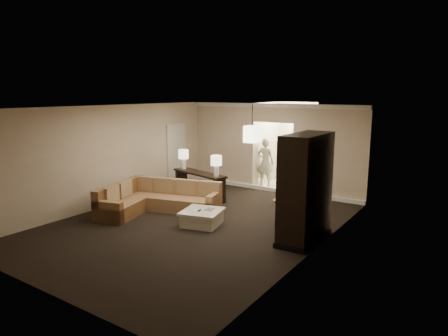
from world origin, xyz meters
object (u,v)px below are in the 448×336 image
Objects in this scene: coffee_table at (202,217)px; drink_table at (283,207)px; console_table at (199,183)px; person at (266,160)px; sectional_sofa at (155,200)px; armoire at (305,190)px.

drink_table is at bearing 36.87° from coffee_table.
person is at bearing 82.94° from console_table.
console_table is (0.13, 1.76, 0.15)m from sectional_sofa.
armoire is 4.99m from person.
person reaches higher than coffee_table.
sectional_sofa is 4.80× the size of drink_table.
sectional_sofa reaches higher than coffee_table.
sectional_sofa is at bearing -163.65° from drink_table.
console_table is 4.32m from armoire.
coffee_table is at bearing -22.04° from sectional_sofa.
person reaches higher than sectional_sofa.
sectional_sofa is 1.35× the size of console_table.
drink_table is (1.56, 1.17, 0.23)m from coffee_table.
console_table is (-1.58, 1.97, 0.28)m from coffee_table.
sectional_sofa is at bearing 74.03° from person.
person is at bearing 60.43° from sectional_sofa.
armoire is at bearing -11.85° from sectional_sofa.
sectional_sofa is 1.22× the size of armoire.
console_table is at bearing 70.60° from sectional_sofa.
coffee_table is 1.97m from drink_table.
coffee_table is 0.53× the size of console_table.
armoire is (2.41, 0.44, 0.92)m from coffee_table.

